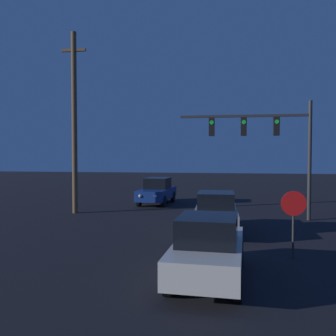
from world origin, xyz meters
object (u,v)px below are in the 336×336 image
car_far (157,191)px  stop_sign (293,211)px  utility_pole (74,121)px  car_mid (216,213)px  car_near (208,248)px  traffic_signal_mast (268,137)px

car_far → stop_sign: 13.11m
utility_pole → car_mid: bearing=-27.3°
stop_sign → utility_pole: utility_pole is taller
car_near → traffic_signal_mast: bearing=78.3°
stop_sign → car_near: bearing=-136.4°
car_mid → traffic_signal_mast: (2.42, 3.55, 3.16)m
car_near → utility_pole: 12.94m
car_near → car_far: size_ratio=0.99×
car_near → traffic_signal_mast: traffic_signal_mast is taller
car_near → car_mid: 5.74m
stop_sign → utility_pole: 12.89m
utility_pole → car_far: bearing=48.3°
car_mid → stop_sign: (2.42, -3.39, 0.62)m
car_mid → traffic_signal_mast: 5.34m
traffic_signal_mast → stop_sign: bearing=-90.0°
car_mid → utility_pole: utility_pole is taller
car_mid → traffic_signal_mast: size_ratio=0.67×
car_far → stop_sign: stop_sign is taller
car_mid → traffic_signal_mast: traffic_signal_mast is taller
car_far → stop_sign: size_ratio=2.08×
car_near → utility_pole: size_ratio=0.44×
utility_pole → stop_sign: bearing=-36.1°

